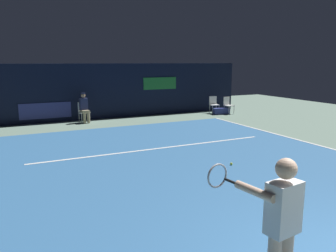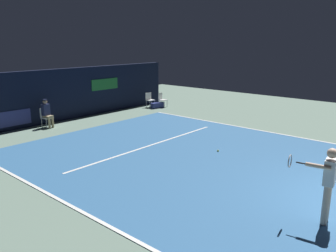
{
  "view_description": "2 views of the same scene",
  "coord_description": "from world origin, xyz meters",
  "px_view_note": "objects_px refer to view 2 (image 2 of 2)",
  "views": [
    {
      "loc": [
        -4.12,
        -1.94,
        2.68
      ],
      "look_at": [
        -0.21,
        6.17,
        0.96
      ],
      "focal_mm": 35.97,
      "sensor_mm": 36.0,
      "label": 1
    },
    {
      "loc": [
        -9.05,
        -1.36,
        3.91
      ],
      "look_at": [
        -0.06,
        6.41,
        0.95
      ],
      "focal_mm": 36.36,
      "sensor_mm": 36.0,
      "label": 2
    }
  ],
  "objects_px": {
    "courtside_chair_near": "(150,99)",
    "courtside_chair_far": "(162,99)",
    "tennis_player": "(328,181)",
    "line_judge_on_chair": "(47,113)",
    "tennis_ball": "(218,151)",
    "equipment_bag": "(157,105)"
  },
  "relations": [
    {
      "from": "tennis_player",
      "to": "equipment_bag",
      "type": "xyz_separation_m",
      "value": [
        7.51,
        11.88,
        -0.83
      ]
    },
    {
      "from": "line_judge_on_chair",
      "to": "courtside_chair_near",
      "type": "xyz_separation_m",
      "value": [
        6.77,
        -0.11,
        -0.18
      ]
    },
    {
      "from": "tennis_player",
      "to": "courtside_chair_near",
      "type": "distance_m",
      "value": 14.44
    },
    {
      "from": "tennis_ball",
      "to": "equipment_bag",
      "type": "distance_m",
      "value": 8.83
    },
    {
      "from": "line_judge_on_chair",
      "to": "tennis_ball",
      "type": "relative_size",
      "value": 19.41
    },
    {
      "from": "line_judge_on_chair",
      "to": "courtside_chair_near",
      "type": "relative_size",
      "value": 1.5
    },
    {
      "from": "tennis_player",
      "to": "tennis_ball",
      "type": "bearing_deg",
      "value": 58.86
    },
    {
      "from": "courtside_chair_far",
      "to": "equipment_bag",
      "type": "distance_m",
      "value": 0.52
    },
    {
      "from": "courtside_chair_far",
      "to": "courtside_chair_near",
      "type": "bearing_deg",
      "value": 133.79
    },
    {
      "from": "equipment_bag",
      "to": "tennis_player",
      "type": "bearing_deg",
      "value": -111.95
    },
    {
      "from": "tennis_player",
      "to": "equipment_bag",
      "type": "bearing_deg",
      "value": 57.71
    },
    {
      "from": "tennis_player",
      "to": "tennis_ball",
      "type": "relative_size",
      "value": 25.44
    },
    {
      "from": "tennis_player",
      "to": "equipment_bag",
      "type": "height_order",
      "value": "tennis_player"
    },
    {
      "from": "line_judge_on_chair",
      "to": "courtside_chair_near",
      "type": "bearing_deg",
      "value": -0.96
    },
    {
      "from": "line_judge_on_chair",
      "to": "tennis_ball",
      "type": "xyz_separation_m",
      "value": [
        2.1,
        -8.05,
        -0.64
      ]
    },
    {
      "from": "courtside_chair_near",
      "to": "equipment_bag",
      "type": "relative_size",
      "value": 1.05
    },
    {
      "from": "tennis_player",
      "to": "line_judge_on_chair",
      "type": "xyz_separation_m",
      "value": [
        0.61,
        12.52,
        -0.3
      ]
    },
    {
      "from": "line_judge_on_chair",
      "to": "courtside_chair_near",
      "type": "distance_m",
      "value": 6.78
    },
    {
      "from": "equipment_bag",
      "to": "tennis_ball",
      "type": "bearing_deg",
      "value": -112.64
    },
    {
      "from": "tennis_ball",
      "to": "courtside_chair_near",
      "type": "bearing_deg",
      "value": 59.48
    },
    {
      "from": "courtside_chair_near",
      "to": "courtside_chair_far",
      "type": "relative_size",
      "value": 1.0
    },
    {
      "from": "tennis_player",
      "to": "courtside_chair_far",
      "type": "bearing_deg",
      "value": 56.32
    }
  ]
}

